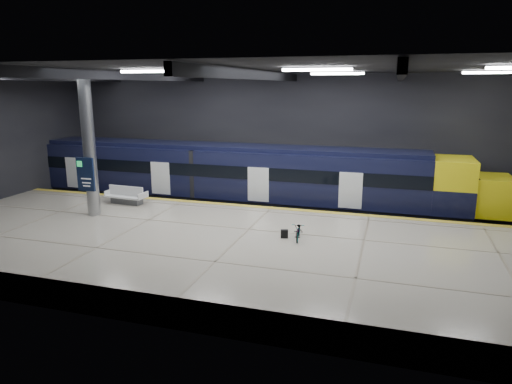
% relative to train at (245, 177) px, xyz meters
% --- Properties ---
extents(ground, '(30.00, 30.00, 0.00)m').
position_rel_train_xyz_m(ground, '(2.30, -5.50, -2.06)').
color(ground, black).
rests_on(ground, ground).
extents(room_shell, '(30.10, 16.10, 8.05)m').
position_rel_train_xyz_m(room_shell, '(2.29, -5.49, 3.66)').
color(room_shell, black).
rests_on(room_shell, ground).
extents(platform, '(30.00, 11.00, 1.10)m').
position_rel_train_xyz_m(platform, '(2.30, -8.00, -1.51)').
color(platform, '#B8AD9C').
rests_on(platform, ground).
extents(safety_strip, '(30.00, 0.40, 0.01)m').
position_rel_train_xyz_m(safety_strip, '(2.30, -2.75, -0.95)').
color(safety_strip, gold).
rests_on(safety_strip, platform).
extents(rails, '(30.00, 1.52, 0.16)m').
position_rel_train_xyz_m(rails, '(2.30, 0.00, -1.98)').
color(rails, gray).
rests_on(rails, ground).
extents(train, '(29.40, 2.84, 3.79)m').
position_rel_train_xyz_m(train, '(0.00, 0.00, 0.00)').
color(train, black).
rests_on(train, ground).
extents(bench, '(2.26, 1.07, 0.97)m').
position_rel_train_xyz_m(bench, '(-5.37, -4.16, -0.62)').
color(bench, '#595B60').
rests_on(bench, platform).
extents(bicycle, '(0.67, 1.48, 0.75)m').
position_rel_train_xyz_m(bicycle, '(4.68, -7.20, -0.59)').
color(bicycle, '#99999E').
rests_on(bicycle, platform).
extents(pannier_bag, '(0.34, 0.26, 0.35)m').
position_rel_train_xyz_m(pannier_bag, '(4.08, -7.20, -0.78)').
color(pannier_bag, black).
rests_on(pannier_bag, platform).
extents(info_column, '(0.90, 0.78, 6.90)m').
position_rel_train_xyz_m(info_column, '(-5.70, -6.52, 2.40)').
color(info_column, '#9EA0A5').
rests_on(info_column, platform).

